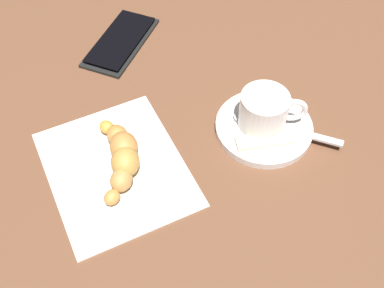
% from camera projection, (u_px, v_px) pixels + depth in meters
% --- Properties ---
extents(ground_plane, '(1.80, 1.80, 0.00)m').
position_uv_depth(ground_plane, '(206.00, 150.00, 0.59)').
color(ground_plane, brown).
extents(saucer, '(0.12, 0.12, 0.01)m').
position_uv_depth(saucer, '(264.00, 128.00, 0.61)').
color(saucer, white).
rests_on(saucer, ground).
extents(espresso_cup, '(0.07, 0.07, 0.05)m').
position_uv_depth(espresso_cup, '(265.00, 111.00, 0.58)').
color(espresso_cup, white).
rests_on(espresso_cup, saucer).
extents(teaspoon, '(0.08, 0.13, 0.01)m').
position_uv_depth(teaspoon, '(268.00, 124.00, 0.60)').
color(teaspoon, silver).
rests_on(teaspoon, saucer).
extents(sugar_packet, '(0.07, 0.05, 0.01)m').
position_uv_depth(sugar_packet, '(264.00, 140.00, 0.58)').
color(sugar_packet, beige).
rests_on(sugar_packet, saucer).
extents(napkin, '(0.20, 0.22, 0.00)m').
position_uv_depth(napkin, '(116.00, 168.00, 0.57)').
color(napkin, silver).
rests_on(napkin, ground).
extents(croissant, '(0.08, 0.11, 0.03)m').
position_uv_depth(croissant, '(122.00, 155.00, 0.56)').
color(croissant, '#C88842').
rests_on(croissant, napkin).
extents(cell_phone, '(0.15, 0.12, 0.01)m').
position_uv_depth(cell_phone, '(121.00, 41.00, 0.71)').
color(cell_phone, black).
rests_on(cell_phone, ground).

